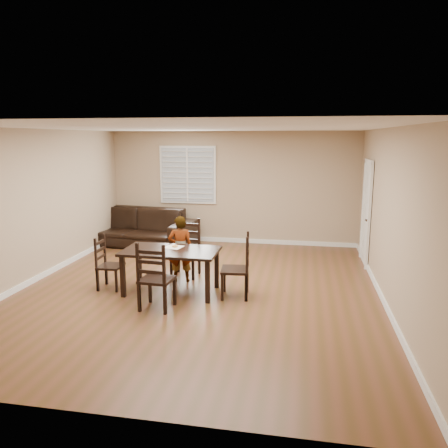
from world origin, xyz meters
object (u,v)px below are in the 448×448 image
at_px(chair_far, 153,281).
at_px(donut, 175,246).
at_px(chair_right, 243,269).
at_px(sofa, 133,227).
at_px(child, 180,249).
at_px(chair_near, 188,249).
at_px(dining_table, 171,255).
at_px(chair_left, 104,265).

height_order(chair_far, donut, chair_far).
relative_size(chair_right, sofa, 0.35).
relative_size(chair_far, sofa, 0.35).
height_order(child, donut, child).
bearing_deg(sofa, chair_far, -57.96).
bearing_deg(donut, chair_near, 90.68).
relative_size(dining_table, chair_far, 1.49).
bearing_deg(child, dining_table, 77.15).
height_order(dining_table, donut, donut).
xyz_separation_m(dining_table, chair_left, (-1.18, 0.00, -0.23)).
height_order(chair_left, donut, chair_left).
bearing_deg(donut, sofa, 123.56).
bearing_deg(child, donut, 80.01).
height_order(chair_near, chair_right, chair_near).
relative_size(child, donut, 11.31).
bearing_deg(chair_right, donut, -103.49).
xyz_separation_m(child, donut, (0.02, -0.39, 0.16)).
bearing_deg(chair_right, chair_far, -60.43).
height_order(chair_near, chair_far, chair_near).
bearing_deg(chair_left, chair_far, -127.17).
bearing_deg(chair_left, chair_right, -91.34).
distance_m(chair_left, chair_right, 2.38).
xyz_separation_m(chair_right, donut, (-1.18, 0.17, 0.28)).
xyz_separation_m(dining_table, child, (0.00, 0.57, -0.04)).
bearing_deg(sofa, chair_left, -70.66).
xyz_separation_m(chair_far, chair_right, (1.21, 0.85, -0.00)).
xyz_separation_m(chair_near, donut, (0.01, -0.83, 0.27)).
height_order(chair_far, child, child).
bearing_deg(chair_near, chair_left, -136.48).
height_order(chair_left, chair_right, chair_right).
relative_size(chair_right, child, 0.87).
bearing_deg(chair_right, child, -120.39).
xyz_separation_m(chair_left, child, (1.19, 0.57, 0.19)).
distance_m(dining_table, chair_near, 1.02).
distance_m(chair_far, chair_left, 1.44).
bearing_deg(chair_far, child, -86.05).
bearing_deg(dining_table, donut, 83.66).
distance_m(dining_table, sofa, 3.61).
height_order(donut, sofa, sofa).
xyz_separation_m(chair_near, sofa, (-1.90, 2.05, -0.05)).
height_order(dining_table, chair_far, chair_far).
distance_m(dining_table, child, 0.57).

